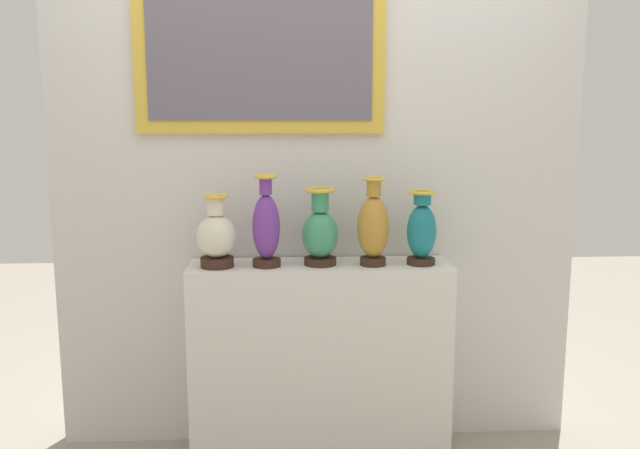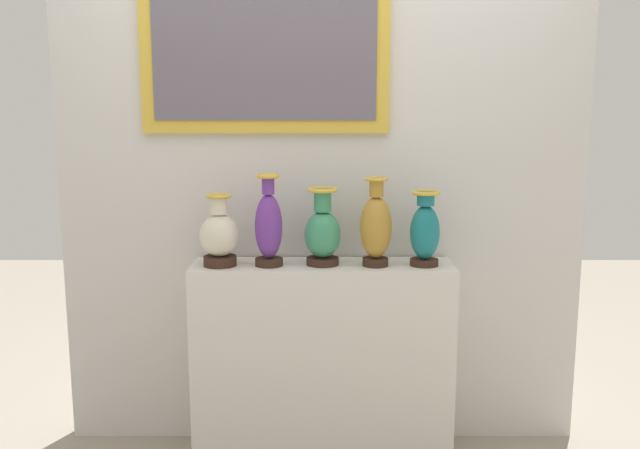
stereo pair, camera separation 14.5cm
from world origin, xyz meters
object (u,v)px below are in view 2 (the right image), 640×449
(vase_ochre, at_px, (373,227))
(vase_violet, at_px, (266,226))
(vase_teal, at_px, (422,231))
(vase_jade, at_px, (319,232))
(vase_ivory, at_px, (217,236))

(vase_ochre, bearing_deg, vase_violet, 179.79)
(vase_ochre, bearing_deg, vase_teal, 1.30)
(vase_jade, relative_size, vase_teal, 1.03)
(vase_jade, distance_m, vase_teal, 0.47)
(vase_ivory, xyz_separation_m, vase_teal, (0.93, 0.00, 0.02))
(vase_teal, bearing_deg, vase_violet, -179.74)
(vase_teal, bearing_deg, vase_ivory, -179.77)
(vase_ivory, xyz_separation_m, vase_jade, (0.46, 0.02, 0.01))
(vase_ivory, bearing_deg, vase_ochre, -0.11)
(vase_ivory, relative_size, vase_jade, 0.93)
(vase_violet, bearing_deg, vase_jade, 4.71)
(vase_ivory, height_order, vase_jade, vase_jade)
(vase_violet, height_order, vase_teal, vase_violet)
(vase_ivory, bearing_deg, vase_jade, 2.51)
(vase_jade, height_order, vase_ochre, vase_ochre)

